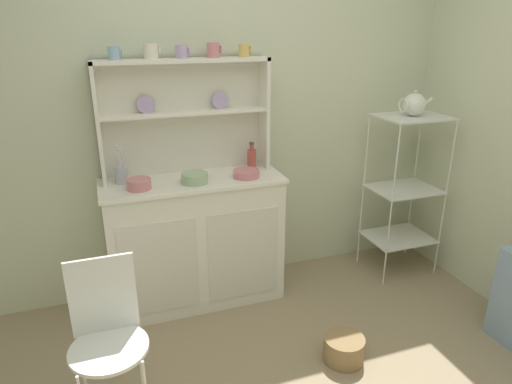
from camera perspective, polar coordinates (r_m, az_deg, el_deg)
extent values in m
cube|color=beige|center=(3.18, -3.35, 9.73)|extent=(3.84, 0.05, 2.50)
cube|color=white|center=(3.13, -7.64, -6.17)|extent=(1.15, 0.42, 0.90)
cube|color=silver|center=(2.93, -12.03, -9.46)|extent=(0.48, 0.01, 0.63)
cube|color=silver|center=(3.02, -1.58, -7.92)|extent=(0.48, 0.01, 0.63)
cube|color=white|center=(2.96, -8.03, 1.40)|extent=(1.18, 0.45, 0.02)
cube|color=silver|center=(3.05, -9.18, 9.42)|extent=(1.10, 0.02, 0.75)
cube|color=white|center=(2.93, -19.38, 8.07)|extent=(0.02, 0.18, 0.75)
cube|color=white|center=(3.12, 1.02, 9.91)|extent=(0.02, 0.18, 0.75)
cube|color=white|center=(2.97, -8.92, 9.86)|extent=(1.06, 0.16, 0.02)
cube|color=white|center=(2.93, -9.28, 16.11)|extent=(1.10, 0.18, 0.02)
cylinder|color=#B79ECC|center=(2.96, -13.81, 10.68)|extent=(0.11, 0.03, 0.11)
cylinder|color=#B79ECC|center=(3.04, -4.55, 11.45)|extent=(0.11, 0.03, 0.11)
cylinder|color=silver|center=(3.33, 16.74, -2.05)|extent=(0.01, 0.01, 1.23)
cylinder|color=silver|center=(3.62, 22.79, -1.02)|extent=(0.01, 0.01, 1.23)
cylinder|color=silver|center=(3.61, 13.41, 0.02)|extent=(0.01, 0.01, 1.23)
cylinder|color=silver|center=(3.88, 19.27, 0.83)|extent=(0.01, 0.01, 1.23)
cube|color=silver|center=(3.44, 19.22, 8.99)|extent=(0.49, 0.39, 0.01)
cube|color=silver|center=(3.58, 18.21, 0.38)|extent=(0.49, 0.39, 0.01)
cube|color=silver|center=(3.73, 17.53, -5.42)|extent=(0.49, 0.39, 0.01)
cylinder|color=white|center=(2.53, -20.90, -20.79)|extent=(0.01, 0.01, 0.45)
cylinder|color=white|center=(2.52, -14.41, -20.10)|extent=(0.01, 0.01, 0.45)
cylinder|color=white|center=(2.28, -18.10, -18.33)|extent=(0.36, 0.36, 0.02)
cube|color=white|center=(2.28, -18.81, -12.30)|extent=(0.31, 0.02, 0.40)
cylinder|color=#93754C|center=(2.81, 11.05, -18.89)|extent=(0.24, 0.24, 0.15)
cylinder|color=#8EB2D1|center=(2.88, -17.53, 16.40)|extent=(0.07, 0.07, 0.08)
torus|color=#8EB2D1|center=(2.88, -16.64, 16.57)|extent=(0.01, 0.04, 0.04)
cylinder|color=silver|center=(2.89, -13.18, 16.95)|extent=(0.08, 0.08, 0.09)
torus|color=silver|center=(2.90, -12.12, 17.12)|extent=(0.01, 0.05, 0.05)
cylinder|color=#B79ECC|center=(2.92, -9.41, 17.12)|extent=(0.07, 0.07, 0.08)
torus|color=#B79ECC|center=(2.93, -8.50, 17.25)|extent=(0.01, 0.05, 0.05)
cylinder|color=#D17A84|center=(2.96, -5.44, 17.44)|extent=(0.08, 0.08, 0.09)
torus|color=#D17A84|center=(2.98, -4.47, 17.56)|extent=(0.01, 0.05, 0.05)
cylinder|color=#DBB760|center=(3.02, -1.54, 17.46)|extent=(0.07, 0.07, 0.08)
torus|color=#DBB760|center=(3.03, -0.71, 17.56)|extent=(0.01, 0.05, 0.05)
cylinder|color=#D17A84|center=(2.83, -14.58, 0.98)|extent=(0.15, 0.15, 0.06)
cylinder|color=#9EB78E|center=(2.87, -7.76, 1.77)|extent=(0.17, 0.17, 0.06)
cylinder|color=#D17A84|center=(2.96, -1.23, 2.34)|extent=(0.17, 0.17, 0.05)
cylinder|color=#B74C47|center=(3.12, -0.56, 4.15)|extent=(0.06, 0.06, 0.14)
cylinder|color=#B74C47|center=(3.10, -0.56, 5.71)|extent=(0.03, 0.03, 0.04)
cylinder|color=#4C382D|center=(3.09, -0.56, 6.17)|extent=(0.03, 0.03, 0.01)
cylinder|color=#B2B7C6|center=(2.96, -16.67, 2.11)|extent=(0.08, 0.08, 0.11)
cylinder|color=silver|center=(2.93, -16.45, 3.59)|extent=(0.03, 0.03, 0.18)
ellipsoid|color=silver|center=(2.90, -16.65, 5.46)|extent=(0.02, 0.01, 0.01)
cylinder|color=silver|center=(2.92, -16.80, 3.38)|extent=(0.02, 0.01, 0.17)
ellipsoid|color=silver|center=(2.89, -16.98, 5.13)|extent=(0.02, 0.01, 0.01)
cylinder|color=silver|center=(2.92, -16.97, 3.62)|extent=(0.02, 0.01, 0.20)
ellipsoid|color=silver|center=(2.89, -17.19, 5.63)|extent=(0.02, 0.01, 0.01)
sphere|color=white|center=(3.43, 19.38, 10.40)|extent=(0.16, 0.16, 0.16)
sphere|color=silver|center=(3.42, 19.56, 11.89)|extent=(0.02, 0.02, 0.02)
cylinder|color=white|center=(3.50, 20.86, 10.60)|extent=(0.09, 0.02, 0.07)
torus|color=white|center=(3.37, 18.13, 10.39)|extent=(0.01, 0.10, 0.10)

